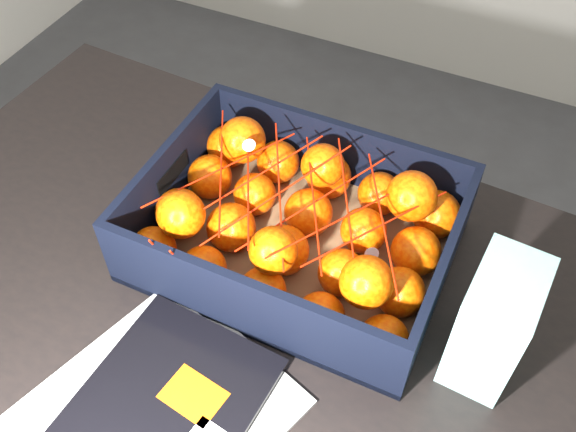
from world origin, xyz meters
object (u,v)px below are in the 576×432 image
at_px(table, 236,340).
at_px(retail_carton, 493,323).
at_px(magazine_stack, 157,413).
at_px(produce_crate, 297,234).

xyz_separation_m(table, retail_carton, (0.34, 0.06, 0.19)).
xyz_separation_m(table, magazine_stack, (-0.00, -0.18, 0.11)).
distance_m(produce_crate, retail_carton, 0.30).
relative_size(table, retail_carton, 7.01).
distance_m(magazine_stack, produce_crate, 0.32).
bearing_deg(retail_carton, magazine_stack, -139.73).
distance_m(table, produce_crate, 0.19).
distance_m(magazine_stack, retail_carton, 0.43).
height_order(table, retail_carton, retail_carton).
bearing_deg(retail_carton, produce_crate, 172.08).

